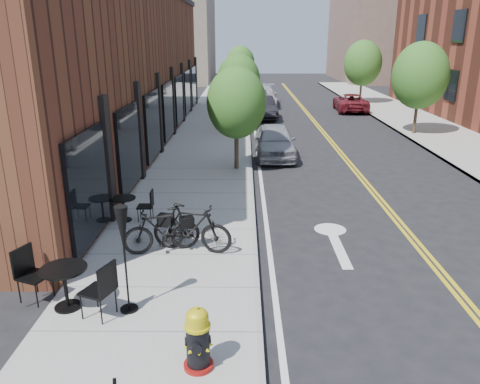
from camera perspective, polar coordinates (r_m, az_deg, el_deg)
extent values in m
plane|color=black|center=(9.67, 2.42, -12.16)|extent=(120.00, 120.00, 0.00)
cube|color=#9E9B93|center=(19.02, -4.61, 3.54)|extent=(4.00, 70.00, 0.12)
cube|color=#4B2418|center=(23.20, -15.47, 14.25)|extent=(5.00, 28.00, 7.00)
cube|color=#726656|center=(56.84, -7.71, 18.30)|extent=(8.00, 14.00, 10.00)
cube|color=brown|center=(60.58, 16.99, 18.65)|extent=(10.00, 16.00, 12.00)
cylinder|color=#382B1E|center=(17.77, -0.43, 5.42)|extent=(0.16, 0.16, 1.61)
ellipsoid|color=#2F6921|center=(17.47, -0.45, 10.81)|extent=(2.20, 2.20, 2.64)
cylinder|color=#382B1E|center=(25.63, -0.17, 9.50)|extent=(0.16, 0.16, 1.68)
ellipsoid|color=#2F6921|center=(25.42, -0.17, 13.43)|extent=(2.30, 2.30, 2.76)
cylinder|color=#382B1E|center=(33.56, -0.02, 11.52)|extent=(0.16, 0.16, 1.57)
ellipsoid|color=#2F6921|center=(33.41, -0.02, 14.29)|extent=(2.10, 2.10, 2.52)
cylinder|color=#382B1E|center=(41.51, 0.06, 12.93)|extent=(0.16, 0.16, 1.71)
ellipsoid|color=#2F6921|center=(41.38, 0.07, 15.44)|extent=(2.40, 2.40, 2.88)
cylinder|color=#382B1E|center=(26.20, 20.62, 8.70)|extent=(0.16, 0.16, 1.82)
ellipsoid|color=#2F6921|center=(25.98, 21.12, 13.10)|extent=(2.80, 2.80, 3.36)
cylinder|color=#382B1E|center=(37.61, 14.49, 11.88)|extent=(0.16, 0.16, 1.82)
ellipsoid|color=#2F6921|center=(37.45, 14.74, 14.96)|extent=(2.80, 2.80, 3.36)
cylinder|color=maroon|center=(7.63, -5.07, -20.26)|extent=(0.53, 0.53, 0.07)
cylinder|color=black|center=(7.42, -5.14, -18.19)|extent=(0.41, 0.41, 0.68)
cylinder|color=gold|center=(7.22, -5.23, -15.94)|extent=(0.46, 0.46, 0.05)
cylinder|color=gold|center=(7.16, -5.25, -15.33)|extent=(0.39, 0.39, 0.16)
ellipsoid|color=gold|center=(7.11, -5.27, -14.72)|extent=(0.38, 0.38, 0.20)
cylinder|color=gold|center=(7.06, -5.30, -14.03)|extent=(0.07, 0.07, 0.07)
imported|color=black|center=(11.00, -9.52, -4.62)|extent=(1.86, 1.03, 1.08)
imported|color=black|center=(10.92, -5.91, -4.40)|extent=(1.99, 0.96, 1.15)
cylinder|color=black|center=(9.52, -20.21, -12.95)|extent=(0.63, 0.63, 0.03)
cylinder|color=black|center=(9.34, -20.47, -10.93)|extent=(0.09, 0.09, 0.78)
cylinder|color=black|center=(9.16, -20.75, -8.76)|extent=(1.10, 1.10, 0.03)
cylinder|color=black|center=(13.25, -13.88, -3.32)|extent=(0.40, 0.40, 0.03)
cylinder|color=black|center=(13.14, -13.99, -2.06)|extent=(0.05, 0.05, 0.63)
cylinder|color=black|center=(13.03, -14.09, -0.74)|extent=(0.69, 0.69, 0.03)
cylinder|color=black|center=(9.13, -13.34, -13.68)|extent=(0.33, 0.33, 0.04)
cylinder|color=black|center=(8.66, -13.82, -8.12)|extent=(0.04, 0.04, 1.96)
cone|color=black|center=(8.41, -14.12, -4.50)|extent=(0.24, 0.24, 0.87)
imported|color=#9A9DA2|center=(20.10, 4.23, 6.22)|extent=(1.69, 4.10, 1.39)
imported|color=black|center=(30.04, 2.64, 10.26)|extent=(1.95, 4.30, 1.37)
imported|color=#AEADB2|center=(35.51, 2.78, 11.61)|extent=(2.33, 5.23, 1.49)
imported|color=maroon|center=(33.82, 13.31, 10.58)|extent=(2.26, 4.49, 1.22)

